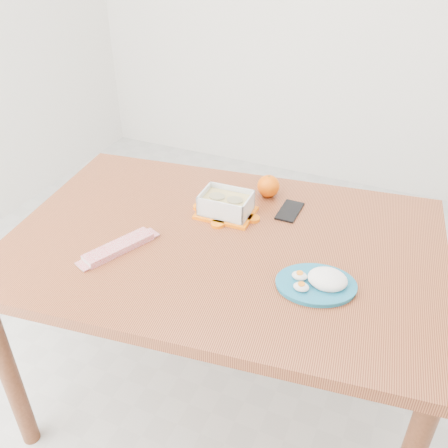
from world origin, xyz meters
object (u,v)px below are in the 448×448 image
at_px(orange_fruit, 268,186).
at_px(smartphone, 290,211).
at_px(dining_table, 224,261).
at_px(rice_plate, 320,281).
at_px(food_container, 226,204).

bearing_deg(orange_fruit, smartphone, -34.85).
distance_m(dining_table, rice_plate, 0.36).
relative_size(orange_fruit, smartphone, 0.60).
xyz_separation_m(dining_table, smartphone, (0.14, 0.24, 0.09)).
bearing_deg(orange_fruit, dining_table, -96.38).
bearing_deg(dining_table, orange_fruit, 76.30).
xyz_separation_m(food_container, orange_fruit, (0.09, 0.17, 0.00)).
xyz_separation_m(food_container, smartphone, (0.19, 0.10, -0.04)).
height_order(food_container, smartphone, food_container).
distance_m(rice_plate, smartphone, 0.39).
bearing_deg(smartphone, food_container, -152.01).
height_order(orange_fruit, smartphone, orange_fruit).
relative_size(dining_table, orange_fruit, 18.23).
relative_size(orange_fruit, rice_plate, 0.29).
xyz_separation_m(orange_fruit, smartphone, (0.11, -0.07, -0.04)).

